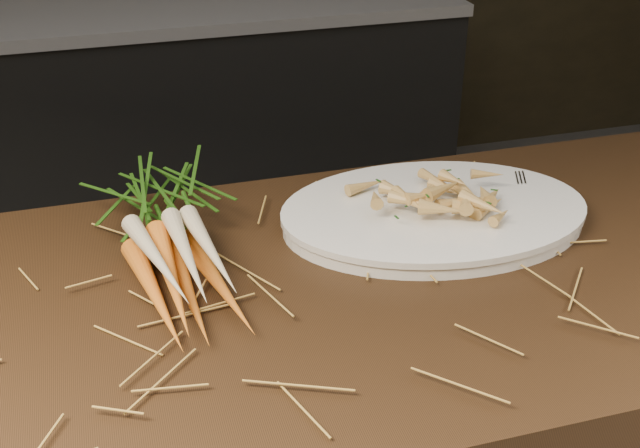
# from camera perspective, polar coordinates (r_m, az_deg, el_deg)

# --- Properties ---
(back_counter) EXTENTS (1.82, 0.62, 0.84)m
(back_counter) POSITION_cam_1_polar(r_m,az_deg,el_deg) (3.04, -8.31, 7.70)
(back_counter) COLOR black
(back_counter) RESTS_ON ground
(straw_bedding) EXTENTS (1.40, 0.60, 0.02)m
(straw_bedding) POSITION_cam_1_polar(r_m,az_deg,el_deg) (1.12, -10.42, -5.50)
(straw_bedding) COLOR #A07038
(straw_bedding) RESTS_ON main_counter
(root_veg_bunch) EXTENTS (0.20, 0.50, 0.09)m
(root_veg_bunch) POSITION_cam_1_polar(r_m,az_deg,el_deg) (1.24, -11.11, 0.10)
(root_veg_bunch) COLOR orange
(root_veg_bunch) RESTS_ON main_counter
(serving_platter) EXTENTS (0.52, 0.38, 0.03)m
(serving_platter) POSITION_cam_1_polar(r_m,az_deg,el_deg) (1.31, 8.10, 0.52)
(serving_platter) COLOR white
(serving_platter) RESTS_ON main_counter
(roasted_veg_heap) EXTENTS (0.26, 0.20, 0.05)m
(roasted_veg_heap) POSITION_cam_1_polar(r_m,az_deg,el_deg) (1.29, 8.23, 2.10)
(roasted_veg_heap) COLOR tan
(roasted_veg_heap) RESTS_ON serving_platter
(serving_fork) EXTENTS (0.09, 0.18, 0.00)m
(serving_fork) POSITION_cam_1_polar(r_m,az_deg,el_deg) (1.34, 15.55, 1.28)
(serving_fork) COLOR silver
(serving_fork) RESTS_ON serving_platter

